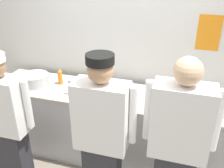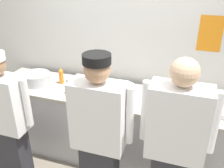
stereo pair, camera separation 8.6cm
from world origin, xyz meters
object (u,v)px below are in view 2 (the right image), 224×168
(chef_center, at_px, (99,137))
(sheet_tray, at_px, (87,89))
(chef_near_left, at_px, (7,121))
(squeeze_bottle_primary, at_px, (61,76))
(chef_far_right, at_px, (174,147))
(plate_stack_rear, at_px, (125,88))
(ramekin_orange_sauce, at_px, (208,100))
(mixing_bowl_steel, at_px, (36,78))
(ramekin_red_sauce, at_px, (130,103))
(chefs_knife, at_px, (169,101))

(chef_center, height_order, sheet_tray, chef_center)
(chef_near_left, height_order, squeeze_bottle_primary, chef_near_left)
(chef_far_right, xyz_separation_m, plate_stack_rear, (-0.67, 0.82, 0.06))
(ramekin_orange_sauce, bearing_deg, squeeze_bottle_primary, -177.03)
(chef_near_left, bearing_deg, mixing_bowl_steel, 97.24)
(chef_far_right, bearing_deg, chef_center, -174.58)
(chef_near_left, relative_size, ramekin_red_sauce, 14.58)
(chef_far_right, bearing_deg, squeeze_bottle_primary, 152.61)
(chef_center, distance_m, mixing_bowl_steel, 1.34)
(squeeze_bottle_primary, bearing_deg, sheet_tray, -9.91)
(chef_far_right, bearing_deg, sheet_tray, 147.49)
(chef_far_right, bearing_deg, plate_stack_rear, 129.06)
(sheet_tray, bearing_deg, ramekin_orange_sauce, 6.57)
(chef_near_left, relative_size, mixing_bowl_steel, 4.69)
(ramekin_orange_sauce, bearing_deg, mixing_bowl_steel, -174.39)
(plate_stack_rear, xyz_separation_m, squeeze_bottle_primary, (-0.83, -0.05, 0.06))
(squeeze_bottle_primary, distance_m, ramekin_orange_sauce, 1.77)
(chef_far_right, height_order, sheet_tray, chef_far_right)
(sheet_tray, distance_m, chefs_knife, 0.97)
(plate_stack_rear, xyz_separation_m, ramekin_red_sauce, (0.14, -0.30, -0.01))
(squeeze_bottle_primary, height_order, chefs_knife, squeeze_bottle_primary)
(plate_stack_rear, distance_m, ramekin_orange_sauce, 0.94)
(sheet_tray, bearing_deg, chef_far_right, -32.51)
(chef_center, height_order, chef_far_right, chef_far_right)
(chef_far_right, bearing_deg, mixing_bowl_steel, 159.62)
(sheet_tray, bearing_deg, plate_stack_rear, 14.79)
(sheet_tray, bearing_deg, mixing_bowl_steel, -176.36)
(chef_far_right, bearing_deg, chef_near_left, -178.33)
(plate_stack_rear, bearing_deg, chef_center, -89.86)
(chef_center, relative_size, plate_stack_rear, 7.17)
(plate_stack_rear, bearing_deg, sheet_tray, -165.21)
(chef_center, distance_m, ramekin_orange_sauce, 1.32)
(mixing_bowl_steel, bearing_deg, chefs_knife, 2.12)
(chef_near_left, xyz_separation_m, ramekin_orange_sauce, (1.97, 0.92, 0.11))
(chefs_knife, bearing_deg, ramekin_red_sauce, -152.79)
(sheet_tray, distance_m, squeeze_bottle_primary, 0.40)
(ramekin_red_sauce, relative_size, chefs_knife, 0.40)
(mixing_bowl_steel, xyz_separation_m, ramekin_red_sauce, (1.25, -0.14, -0.04))
(chef_near_left, distance_m, chef_far_right, 1.70)
(plate_stack_rear, bearing_deg, mixing_bowl_steel, -171.88)
(mixing_bowl_steel, distance_m, sheet_tray, 0.68)
(chef_far_right, height_order, squeeze_bottle_primary, chef_far_right)
(chef_center, relative_size, chefs_knife, 6.19)
(mixing_bowl_steel, xyz_separation_m, sheet_tray, (0.68, 0.04, -0.06))
(mixing_bowl_steel, relative_size, sheet_tray, 0.69)
(plate_stack_rear, height_order, mixing_bowl_steel, mixing_bowl_steel)
(chef_center, xyz_separation_m, chef_far_right, (0.67, 0.06, 0.01))
(chef_center, distance_m, squeeze_bottle_primary, 1.19)
(plate_stack_rear, relative_size, squeeze_bottle_primary, 1.16)
(chef_near_left, bearing_deg, plate_stack_rear, 40.35)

